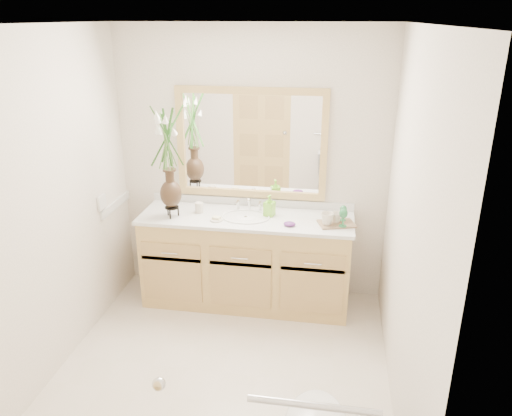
% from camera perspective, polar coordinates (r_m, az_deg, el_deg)
% --- Properties ---
extents(floor, '(2.60, 2.60, 0.00)m').
position_cam_1_polar(floor, '(3.85, -3.91, -18.25)').
color(floor, beige).
rests_on(floor, ground).
extents(ceiling, '(2.40, 2.60, 0.02)m').
position_cam_1_polar(ceiling, '(2.98, -5.12, 20.23)').
color(ceiling, white).
rests_on(ceiling, wall_back).
extents(wall_back, '(2.40, 0.02, 2.40)m').
position_cam_1_polar(wall_back, '(4.43, -0.51, 4.84)').
color(wall_back, white).
rests_on(wall_back, floor).
extents(wall_front, '(2.40, 0.02, 2.40)m').
position_cam_1_polar(wall_front, '(2.15, -12.80, -14.82)').
color(wall_front, white).
rests_on(wall_front, floor).
extents(wall_left, '(0.02, 2.60, 2.40)m').
position_cam_1_polar(wall_left, '(3.69, -22.86, -0.28)').
color(wall_left, white).
rests_on(wall_left, floor).
extents(wall_right, '(0.02, 2.60, 2.40)m').
position_cam_1_polar(wall_right, '(3.18, 17.09, -2.83)').
color(wall_right, white).
rests_on(wall_right, floor).
extents(vanity, '(1.80, 0.55, 0.80)m').
position_cam_1_polar(vanity, '(4.47, -1.10, -6.08)').
color(vanity, tan).
rests_on(vanity, floor).
extents(counter, '(1.84, 0.57, 0.03)m').
position_cam_1_polar(counter, '(4.30, -1.14, -1.15)').
color(counter, silver).
rests_on(counter, vanity).
extents(sink, '(0.38, 0.34, 0.23)m').
position_cam_1_polar(sink, '(4.29, -1.18, -1.72)').
color(sink, white).
rests_on(sink, counter).
extents(mirror, '(1.32, 0.04, 0.97)m').
position_cam_1_polar(mirror, '(4.36, -0.57, 7.35)').
color(mirror, white).
rests_on(mirror, wall_back).
extents(switch_plate, '(0.02, 0.12, 0.12)m').
position_cam_1_polar(switch_plate, '(4.38, -17.22, 0.62)').
color(switch_plate, white).
rests_on(switch_plate, wall_left).
extents(door, '(0.80, 0.03, 2.00)m').
position_cam_1_polar(door, '(2.39, -19.27, -17.35)').
color(door, tan).
rests_on(door, floor).
extents(grab_bar, '(0.55, 0.03, 0.03)m').
position_cam_1_polar(grab_bar, '(2.21, 6.62, -21.54)').
color(grab_bar, silver).
rests_on(grab_bar, wall_front).
extents(flower_vase, '(0.21, 0.21, 0.88)m').
position_cam_1_polar(flower_vase, '(4.16, -10.03, 6.66)').
color(flower_vase, black).
rests_on(flower_vase, counter).
extents(tumbler, '(0.07, 0.07, 0.09)m').
position_cam_1_polar(tumbler, '(4.39, -6.51, 0.05)').
color(tumbler, beige).
rests_on(tumbler, counter).
extents(soap_dish, '(0.11, 0.11, 0.03)m').
position_cam_1_polar(soap_dish, '(4.21, -4.54, -1.30)').
color(soap_dish, beige).
rests_on(soap_dish, counter).
extents(soap_bottle, '(0.09, 0.10, 0.17)m').
position_cam_1_polar(soap_bottle, '(4.28, 1.55, 0.18)').
color(soap_bottle, '#79D331').
rests_on(soap_bottle, counter).
extents(purple_dish, '(0.11, 0.10, 0.03)m').
position_cam_1_polar(purple_dish, '(4.10, 3.86, -1.82)').
color(purple_dish, '#56236A').
rests_on(purple_dish, counter).
extents(tray, '(0.33, 0.27, 0.01)m').
position_cam_1_polar(tray, '(4.17, 9.18, -1.79)').
color(tray, brown).
rests_on(tray, counter).
extents(mug_left, '(0.11, 0.11, 0.11)m').
position_cam_1_polar(mug_left, '(4.11, 8.12, -1.18)').
color(mug_left, beige).
rests_on(mug_left, tray).
extents(mug_right, '(0.12, 0.12, 0.09)m').
position_cam_1_polar(mug_right, '(4.17, 9.16, -1.03)').
color(mug_right, beige).
rests_on(mug_right, tray).
extents(goblet_front, '(0.07, 0.07, 0.15)m').
position_cam_1_polar(goblet_front, '(4.08, 9.95, -0.74)').
color(goblet_front, '#236B3A').
rests_on(goblet_front, tray).
extents(goblet_back, '(0.06, 0.06, 0.13)m').
position_cam_1_polar(goblet_back, '(4.20, 9.94, -0.26)').
color(goblet_back, '#236B3A').
rests_on(goblet_back, tray).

